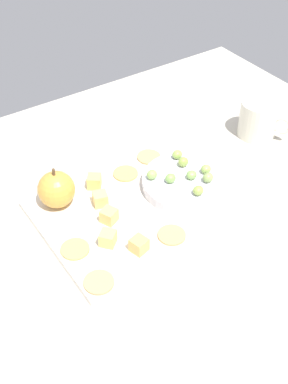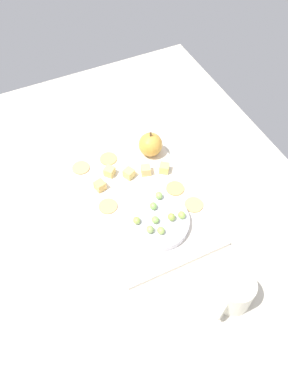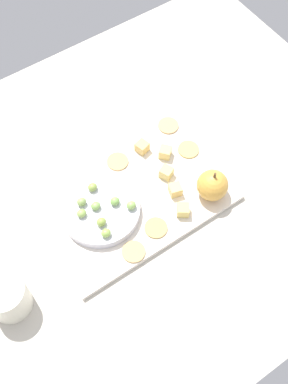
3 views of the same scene
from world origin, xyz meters
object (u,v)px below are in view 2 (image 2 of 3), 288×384
apple_whole (150,145)px  cheese_cube_4 (109,171)px  grape_6 (150,229)px  cracker_0 (194,205)px  cheese_cube_1 (146,170)px  cheese_cube_3 (129,173)px  grape_1 (137,220)px  grape_5 (155,220)px  cracker_3 (108,206)px  cheese_cube_0 (100,186)px  cracker_4 (81,168)px  grape_7 (161,231)px  grape_0 (159,196)px  grape_3 (182,215)px  grape_2 (153,206)px  cracker_2 (175,188)px  grape_4 (171,217)px  cup (234,292)px  cracker_1 (108,159)px  platter (144,202)px  serving_dish (156,221)px  cheese_cube_2 (164,168)px

apple_whole → cheese_cube_4: size_ratio=2.68×
cheese_cube_4 → grape_6: 21.72cm
cracker_0 → grape_6: bearing=-76.7°
cheese_cube_1 → cracker_0: bearing=23.4°
apple_whole → cheese_cube_3: size_ratio=2.68×
grape_1 → grape_5: 4.40cm
cracker_3 → grape_5: bearing=38.3°
cheese_cube_0 → cheese_cube_4: bearing=129.9°
cracker_4 → grape_7: 29.94cm
cracker_3 → grape_5: 13.24cm
grape_5 → grape_1: bearing=-112.8°
cheese_cube_0 → cracker_3: bearing=-3.6°
grape_0 → grape_3: same height
cracker_4 → grape_7: grape_7 is taller
grape_2 → cracker_4: bearing=-152.4°
cheese_cube_3 → cracker_4: cheese_cube_3 is taller
apple_whole → cracker_2: bearing=0.9°
cheese_cube_3 → cracker_3: size_ratio=0.52×
cracker_4 → grape_1: size_ratio=2.39×
cheese_cube_1 → grape_5: 16.89cm
grape_4 → cup: bearing=8.1°
cracker_1 → grape_5: size_ratio=2.39×
cracker_3 → grape_4: (11.17, 11.78, 2.78)cm
cracker_0 → grape_7: 12.80cm
grape_3 → cracker_1: bearing=-162.8°
cracker_3 → cracker_4: size_ratio=1.00×
cracker_1 → grape_4: grape_4 is taller
cracker_0 → cracker_2: same height
cracker_2 → grape_3: size_ratio=2.39×
grape_0 → grape_7: bearing=-24.1°
grape_0 → grape_1: (4.21, -7.98, -0.04)cm
cheese_cube_1 → cracker_4: (-9.02, -14.99, -1.02)cm
platter → cheese_cube_0: bearing=-134.2°
grape_2 → grape_7: size_ratio=1.00×
cheese_cube_4 → grape_7: (22.91, 3.49, 1.65)cm
grape_2 → cheese_cube_0: bearing=-144.7°
grape_7 → cup: cup is taller
grape_1 → cup: (24.75, 10.94, -0.23)cm
apple_whole → grape_4: bearing=-14.0°
cheese_cube_4 → cup: size_ratio=0.23×
grape_3 → cracker_3: bearing=-129.3°
cheese_cube_4 → grape_2: size_ratio=1.24×
grape_0 → cup: size_ratio=0.19×
serving_dish → cracker_4: size_ratio=3.47×
grape_1 → cheese_cube_0: bearing=-166.2°
serving_dish → grape_4: size_ratio=8.29×
cracker_2 → grape_4: bearing=-33.8°
cheese_cube_4 → serving_dish: bearing=12.1°
platter → cracker_3: cracker_3 is taller
cheese_cube_2 → cracker_3: cheese_cube_2 is taller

